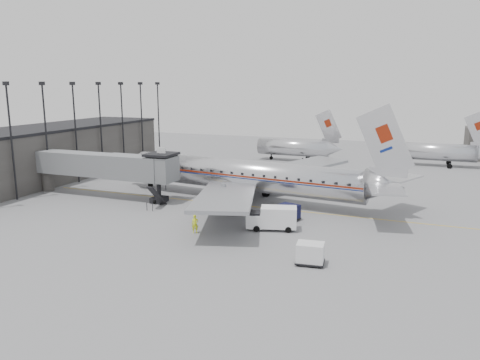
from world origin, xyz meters
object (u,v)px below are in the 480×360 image
Objects in this scene: airliner at (247,176)px; ramp_worker at (195,224)px; baggage_cart_navy at (289,212)px; baggage_cart_white at (310,253)px; service_van at (272,218)px.

ramp_worker is (-0.08, -14.91, -2.30)m from airliner.
baggage_cart_navy is at bearing 22.23° from ramp_worker.
baggage_cart_white is 13.47m from ramp_worker.
airliner is 22.93m from baggage_cart_white.
baggage_cart_navy is at bearing 107.09° from baggage_cart_white.
service_van is 2.16× the size of baggage_cart_white.
service_van is at bearing 120.01° from baggage_cart_white.
service_van is at bearing -51.08° from airliner.
airliner reaches higher than service_van.
ramp_worker is at bearing -83.63° from airliner.
ramp_worker reaches higher than baggage_cart_white.
service_van is 2.04× the size of baggage_cart_navy.
airliner is 21.43× the size of ramp_worker.
baggage_cart_white is at bearing -47.27° from baggage_cart_navy.
baggage_cart_navy is (7.56, -6.91, -2.31)m from airliner.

